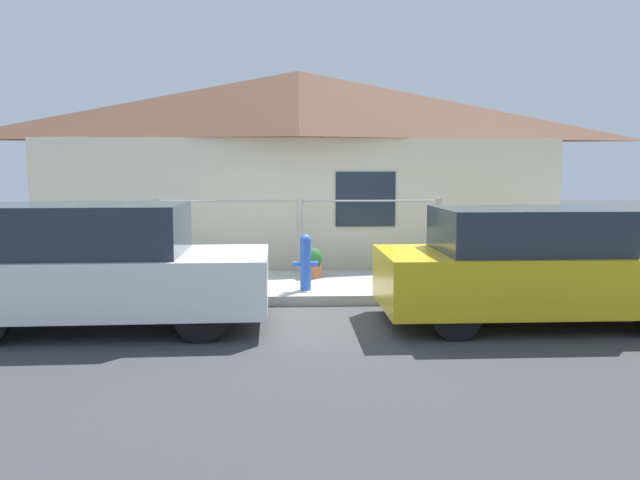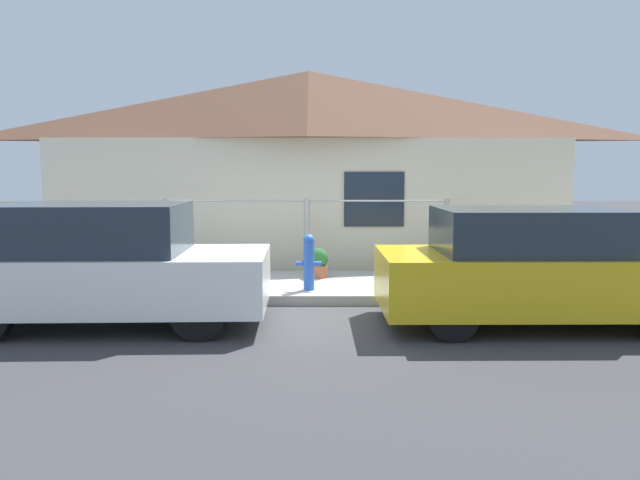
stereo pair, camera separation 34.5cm
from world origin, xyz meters
name	(u,v)px [view 2 (the right image)]	position (x,y,z in m)	size (l,w,h in m)	color
ground_plane	(301,306)	(0.00, 0.00, 0.00)	(60.00, 60.00, 0.00)	#38383A
sidewalk	(303,286)	(0.00, 1.11, 0.07)	(24.00, 2.22, 0.14)	#9E9E99
house	(305,114)	(0.00, 3.85, 2.99)	(10.14, 2.23, 3.84)	beige
fence	(304,232)	(0.00, 2.07, 0.84)	(4.90, 0.10, 1.28)	#999993
car_left	(103,266)	(-2.38, -1.07, 0.74)	(3.86, 1.79, 1.50)	white
car_right	(531,268)	(2.84, -1.07, 0.71)	(3.84, 1.70, 1.44)	gold
fire_hydrant	(306,261)	(0.06, 0.47, 0.57)	(0.37, 0.17, 0.82)	blue
potted_plant_near_hydrant	(316,263)	(0.20, 1.53, 0.39)	(0.32, 0.32, 0.49)	#9E5638
potted_plant_by_fence	(152,259)	(-2.40, 1.23, 0.50)	(0.59, 0.59, 0.67)	brown
potted_plant_corner	(432,263)	(2.10, 1.43, 0.39)	(0.33, 0.33, 0.49)	slate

